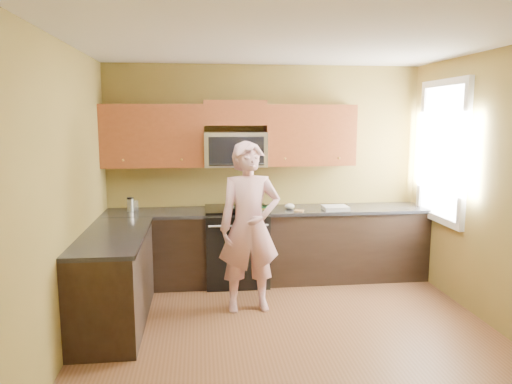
{
  "coord_description": "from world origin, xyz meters",
  "views": [
    {
      "loc": [
        -0.84,
        -4.09,
        2.05
      ],
      "look_at": [
        -0.2,
        1.3,
        1.2
      ],
      "focal_mm": 33.6,
      "sensor_mm": 36.0,
      "label": 1
    }
  ],
  "objects": [
    {
      "name": "microwave",
      "position": [
        -0.4,
        1.8,
        1.45
      ],
      "size": [
        0.76,
        0.4,
        0.42
      ],
      "primitive_type": null,
      "color": "silver",
      "rests_on": "wall_back"
    },
    {
      "name": "wall_front",
      "position": [
        0.0,
        -2.0,
        1.35
      ],
      "size": [
        4.0,
        0.0,
        4.0
      ],
      "primitive_type": "plane",
      "rotation": [
        -1.57,
        0.0,
        0.0
      ],
      "color": "brown",
      "rests_on": "ground"
    },
    {
      "name": "upper_cab_over_mw",
      "position": [
        -0.4,
        1.83,
        2.1
      ],
      "size": [
        0.76,
        0.33,
        0.3
      ],
      "primitive_type": "cube",
      "color": "brown",
      "rests_on": "wall_back"
    },
    {
      "name": "upper_cab_left",
      "position": [
        -1.39,
        1.83,
        1.45
      ],
      "size": [
        1.22,
        0.33,
        0.75
      ],
      "primitive_type": null,
      "color": "brown",
      "rests_on": "wall_back"
    },
    {
      "name": "travel_mug",
      "position": [
        -1.68,
        1.75,
        0.92
      ],
      "size": [
        0.09,
        0.09,
        0.17
      ],
      "primitive_type": null,
      "rotation": [
        0.0,
        0.0,
        -0.18
      ],
      "color": "silver",
      "rests_on": "countertop_back"
    },
    {
      "name": "napkin_a",
      "position": [
        -0.16,
        1.45,
        0.95
      ],
      "size": [
        0.13,
        0.14,
        0.06
      ],
      "primitive_type": "ellipsoid",
      "rotation": [
        0.0,
        0.0,
        0.15
      ],
      "color": "silver",
      "rests_on": "countertop_back"
    },
    {
      "name": "window",
      "position": [
        1.98,
        1.2,
        1.65
      ],
      "size": [
        0.06,
        1.06,
        1.66
      ],
      "primitive_type": null,
      "color": "white",
      "rests_on": "wall_right"
    },
    {
      "name": "wall_left",
      "position": [
        -2.0,
        0.0,
        1.35
      ],
      "size": [
        0.0,
        4.0,
        4.0
      ],
      "primitive_type": "plane",
      "rotation": [
        1.57,
        0.0,
        1.57
      ],
      "color": "brown",
      "rests_on": "ground"
    },
    {
      "name": "ceiling",
      "position": [
        0.0,
        0.0,
        2.7
      ],
      "size": [
        4.0,
        4.0,
        0.0
      ],
      "primitive_type": "plane",
      "rotation": [
        3.14,
        0.0,
        0.0
      ],
      "color": "white",
      "rests_on": "ground"
    },
    {
      "name": "frying_pan",
      "position": [
        -0.35,
        1.43,
        0.95
      ],
      "size": [
        0.27,
        0.45,
        0.06
      ],
      "primitive_type": null,
      "rotation": [
        0.0,
        0.0,
        0.05
      ],
      "color": "black",
      "rests_on": "stove"
    },
    {
      "name": "toast_slice",
      "position": [
        0.35,
        1.5,
        0.93
      ],
      "size": [
        0.14,
        0.14,
        0.01
      ],
      "primitive_type": "cube",
      "rotation": [
        0.0,
        0.0,
        -0.38
      ],
      "color": "#B27F47",
      "rests_on": "countertop_back"
    },
    {
      "name": "napkin_b",
      "position": [
        0.27,
        1.68,
        0.95
      ],
      "size": [
        0.15,
        0.15,
        0.07
      ],
      "primitive_type": "ellipsoid",
      "rotation": [
        0.0,
        0.0,
        0.22
      ],
      "color": "silver",
      "rests_on": "countertop_back"
    },
    {
      "name": "butter_tub",
      "position": [
        -0.07,
        1.56,
        0.92
      ],
      "size": [
        0.13,
        0.13,
        0.08
      ],
      "primitive_type": null,
      "rotation": [
        0.0,
        0.0,
        -0.12
      ],
      "color": "gold",
      "rests_on": "countertop_back"
    },
    {
      "name": "cabinet_left_run",
      "position": [
        -1.7,
        0.6,
        0.44
      ],
      "size": [
        0.6,
        1.6,
        0.88
      ],
      "primitive_type": "cube",
      "color": "black",
      "rests_on": "floor"
    },
    {
      "name": "stove",
      "position": [
        -0.4,
        1.68,
        0.47
      ],
      "size": [
        0.76,
        0.65,
        0.95
      ],
      "primitive_type": null,
      "color": "black",
      "rests_on": "floor"
    },
    {
      "name": "glass_a",
      "position": [
        -1.63,
        1.85,
        0.98
      ],
      "size": [
        0.09,
        0.09,
        0.12
      ],
      "primitive_type": "cylinder",
      "rotation": [
        0.0,
        0.0,
        0.3
      ],
      "color": "silver",
      "rests_on": "countertop_back"
    },
    {
      "name": "floor",
      "position": [
        0.0,
        0.0,
        0.0
      ],
      "size": [
        4.0,
        4.0,
        0.0
      ],
      "primitive_type": "plane",
      "color": "brown",
      "rests_on": "ground"
    },
    {
      "name": "wall_right",
      "position": [
        2.0,
        0.0,
        1.35
      ],
      "size": [
        0.0,
        4.0,
        4.0
      ],
      "primitive_type": "plane",
      "rotation": [
        1.57,
        0.0,
        -1.57
      ],
      "color": "brown",
      "rests_on": "ground"
    },
    {
      "name": "dish_towel",
      "position": [
        0.81,
        1.54,
        0.95
      ],
      "size": [
        0.3,
        0.24,
        0.05
      ],
      "primitive_type": "cube",
      "rotation": [
        0.0,
        0.0,
        0.02
      ],
      "color": "silver",
      "rests_on": "countertop_back"
    },
    {
      "name": "countertop_back",
      "position": [
        0.0,
        1.69,
        0.9
      ],
      "size": [
        4.0,
        0.62,
        0.04
      ],
      "primitive_type": "cube",
      "color": "black",
      "rests_on": "cabinet_back_run"
    },
    {
      "name": "countertop_left",
      "position": [
        -1.69,
        0.6,
        0.9
      ],
      "size": [
        0.62,
        1.6,
        0.04
      ],
      "primitive_type": "cube",
      "color": "black",
      "rests_on": "cabinet_left_run"
    },
    {
      "name": "cabinet_back_run",
      "position": [
        0.0,
        1.7,
        0.44
      ],
      "size": [
        4.0,
        0.6,
        0.88
      ],
      "primitive_type": "cube",
      "color": "black",
      "rests_on": "floor"
    },
    {
      "name": "upper_cab_right",
      "position": [
        0.54,
        1.83,
        1.45
      ],
      "size": [
        1.12,
        0.33,
        0.75
      ],
      "primitive_type": null,
      "color": "brown",
      "rests_on": "wall_back"
    },
    {
      "name": "wall_back",
      "position": [
        0.0,
        2.0,
        1.35
      ],
      "size": [
        4.0,
        0.0,
        4.0
      ],
      "primitive_type": "plane",
      "rotation": [
        1.57,
        0.0,
        0.0
      ],
      "color": "brown",
      "rests_on": "ground"
    },
    {
      "name": "woman",
      "position": [
        -0.33,
        0.82,
        0.9
      ],
      "size": [
        0.69,
        0.48,
        1.8
      ],
      "primitive_type": "imported",
      "rotation": [
        0.0,
        0.0,
        0.07
      ],
      "color": "#CD6676",
      "rests_on": "floor"
    }
  ]
}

